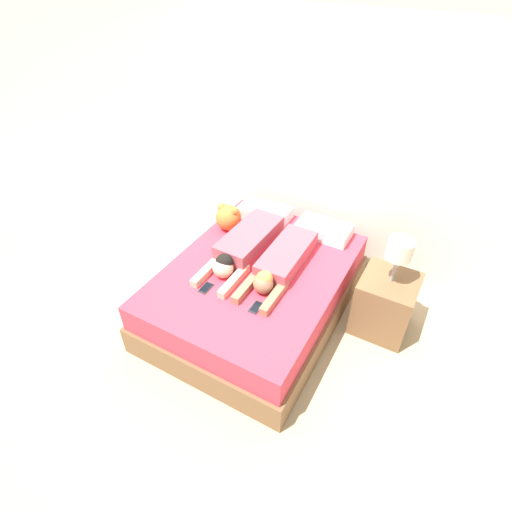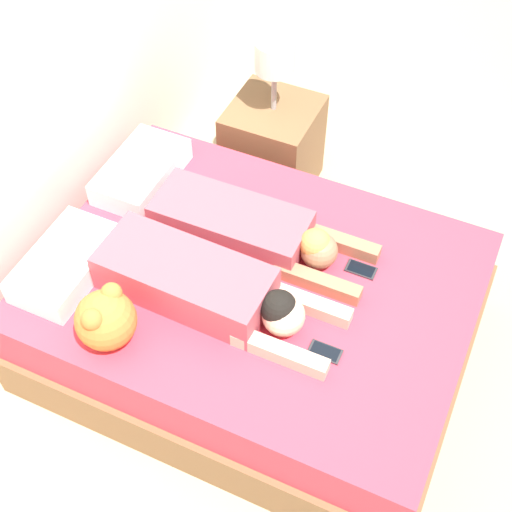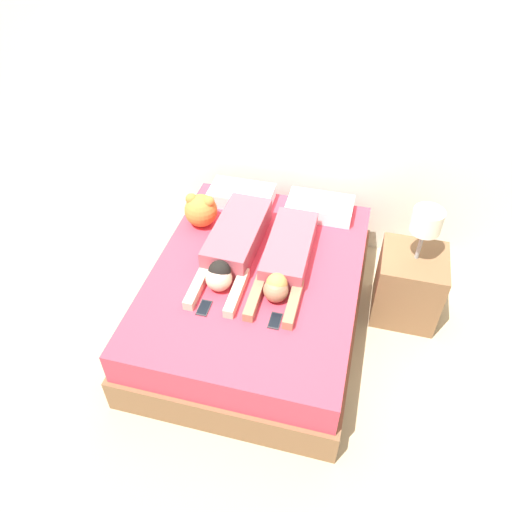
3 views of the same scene
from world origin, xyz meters
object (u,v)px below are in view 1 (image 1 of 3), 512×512
Objects in this scene: person_right at (281,262)px; cell_phone_right at (256,307)px; pillow_head_right at (324,230)px; bed at (256,291)px; cell_phone_left at (206,288)px; plush_toy at (228,217)px; pillow_head_left at (265,212)px; nightstand at (385,301)px; person_left at (244,246)px.

person_right reaches higher than cell_phone_right.
person_right is at bearing 94.57° from cell_phone_right.
bed is at bearing -112.70° from pillow_head_right.
plush_toy is at bearing 109.97° from cell_phone_left.
cell_phone_right is at bearing -94.39° from pillow_head_right.
person_right reaches higher than bed.
cell_phone_right is at bearing -85.43° from person_right.
plush_toy reaches higher than pillow_head_left.
bed is 1.19m from nightstand.
cell_phone_right is 1.18m from plush_toy.
nightstand reaches higher than cell_phone_left.
bed is at bearing -67.30° from pillow_head_left.
person_right reaches higher than pillow_head_left.
plush_toy is (-0.56, 0.43, 0.42)m from bed.
person_right is (0.53, -0.69, 0.02)m from pillow_head_left.
plush_toy is at bearing 179.22° from nightstand.
pillow_head_right is at bearing 64.74° from cell_phone_left.
pillow_head_left is 1.00× the size of pillow_head_right.
person_right is at bearing 50.63° from cell_phone_left.
cell_phone_right is 0.14× the size of nightstand.
person_left is 0.73m from cell_phone_right.
cell_phone_left is 1.62m from nightstand.
plush_toy reaches higher than bed.
cell_phone_right is at bearing -60.53° from bed.
bed is 0.82m from plush_toy.
cell_phone_left and cell_phone_right have the same top height.
cell_phone_right is at bearing 1.20° from cell_phone_left.
pillow_head_left and pillow_head_right have the same top height.
person_left is 7.98× the size of cell_phone_right.
pillow_head_right is 3.77× the size of cell_phone_right.
nightstand reaches higher than cell_phone_right.
pillow_head_right is 0.85m from person_left.
cell_phone_right is at bearing -51.64° from person_left.
bed is 3.81× the size of pillow_head_left.
person_left is at bearing -168.68° from nightstand.
person_right is 7.64× the size of cell_phone_left.
pillow_head_left is 1.24m from cell_phone_left.
pillow_head_right is 1.23m from cell_phone_right.
pillow_head_right is 3.77× the size of cell_phone_left.
nightstand is (1.12, 0.41, 0.06)m from bed.
bed is 14.35× the size of cell_phone_left.
pillow_head_left reaches higher than cell_phone_right.
nightstand reaches higher than pillow_head_left.
pillow_head_left is 1.93× the size of plush_toy.
pillow_head_right is 0.97m from plush_toy.
bed is at bearing 119.47° from cell_phone_right.
person_right is (-0.14, -0.69, 0.02)m from pillow_head_right.
pillow_head_right is at bearing 50.58° from person_left.
cell_phone_left is at bearing -148.41° from nightstand.
person_left reaches higher than bed.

